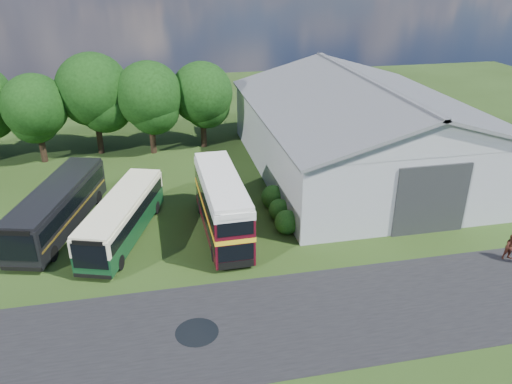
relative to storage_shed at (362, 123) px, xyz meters
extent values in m
plane|color=#1F3210|center=(-15.00, -15.98, -4.17)|extent=(120.00, 120.00, 0.00)
cube|color=black|center=(-12.00, -18.98, -4.17)|extent=(60.00, 8.00, 0.02)
cylinder|color=black|center=(-16.50, -18.98, -4.17)|extent=(2.20, 2.20, 0.01)
cube|color=gray|center=(0.00, 0.02, -1.42)|extent=(18.00, 24.00, 5.50)
cube|color=#2D3033|center=(0.00, -12.06, -1.67)|extent=(5.20, 0.18, 5.00)
cylinder|color=black|center=(-28.00, 7.52, -2.64)|extent=(0.56, 0.56, 3.06)
sphere|color=black|center=(-28.00, 7.52, 1.10)|extent=(5.78, 5.78, 5.78)
cylinder|color=black|center=(-23.00, 8.82, -2.37)|extent=(0.56, 0.56, 3.60)
sphere|color=black|center=(-23.00, 8.82, 2.03)|extent=(6.80, 6.80, 6.80)
cylinder|color=black|center=(-18.00, 7.82, -2.51)|extent=(0.56, 0.56, 3.31)
sphere|color=black|center=(-18.00, 7.82, 1.54)|extent=(6.26, 6.26, 6.26)
cylinder|color=black|center=(-13.00, 8.62, -2.58)|extent=(0.56, 0.56, 3.17)
sphere|color=black|center=(-13.00, 8.62, 1.29)|extent=(5.98, 5.98, 5.98)
sphere|color=#194714|center=(-9.40, -9.98, -4.17)|extent=(1.70, 1.70, 1.70)
sphere|color=#194714|center=(-9.40, -7.98, -4.17)|extent=(1.60, 1.60, 1.60)
sphere|color=#194714|center=(-9.40, -5.98, -4.17)|extent=(1.80, 1.80, 1.80)
cube|color=#0F371B|center=(-20.31, -8.47, -2.57)|extent=(5.64, 10.74, 2.61)
cube|color=#410913|center=(-13.74, -9.23, -1.91)|extent=(2.69, 9.84, 3.92)
cube|color=black|center=(-24.66, -6.32, -2.43)|extent=(5.58, 11.76, 2.85)
imported|color=#391912|center=(3.34, -16.20, -3.31)|extent=(0.90, 0.74, 1.72)
camera|label=1|loc=(-17.65, -38.97, 12.89)|focal=35.00mm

